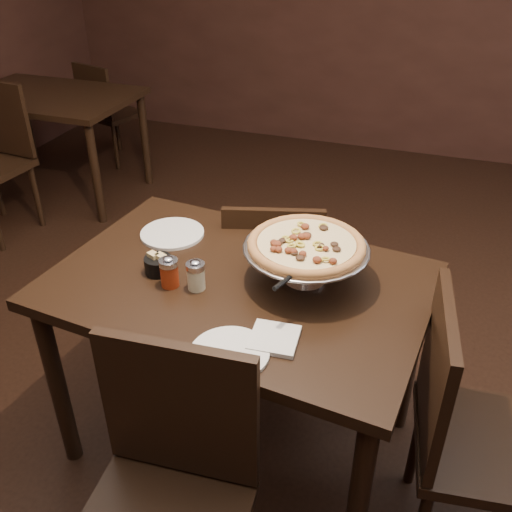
% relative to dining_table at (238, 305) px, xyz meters
% --- Properties ---
extents(room, '(6.04, 7.04, 2.84)m').
position_rel_dining_table_xyz_m(room, '(0.10, 0.10, 0.69)').
color(room, black).
rests_on(room, ground).
extents(dining_table, '(1.39, 1.00, 0.82)m').
position_rel_dining_table_xyz_m(dining_table, '(0.00, 0.00, 0.00)').
color(dining_table, black).
rests_on(dining_table, ground).
extents(background_table, '(1.22, 0.82, 0.77)m').
position_rel_dining_table_xyz_m(background_table, '(-2.17, 1.85, -0.05)').
color(background_table, black).
rests_on(background_table, ground).
extents(pizza_stand, '(0.43, 0.43, 0.18)m').
position_rel_dining_table_xyz_m(pizza_stand, '(0.22, 0.08, 0.25)').
color(pizza_stand, silver).
rests_on(pizza_stand, dining_table).
extents(parmesan_shaker, '(0.07, 0.07, 0.11)m').
position_rel_dining_table_xyz_m(parmesan_shaker, '(-0.12, -0.09, 0.16)').
color(parmesan_shaker, beige).
rests_on(parmesan_shaker, dining_table).
extents(pepper_flake_shaker, '(0.07, 0.07, 0.12)m').
position_rel_dining_table_xyz_m(pepper_flake_shaker, '(-0.21, -0.10, 0.16)').
color(pepper_flake_shaker, maroon).
rests_on(pepper_flake_shaker, dining_table).
extents(packet_caddy, '(0.10, 0.10, 0.08)m').
position_rel_dining_table_xyz_m(packet_caddy, '(-0.29, -0.04, 0.14)').
color(packet_caddy, black).
rests_on(packet_caddy, dining_table).
extents(napkin_stack, '(0.16, 0.16, 0.02)m').
position_rel_dining_table_xyz_m(napkin_stack, '(0.22, -0.27, 0.12)').
color(napkin_stack, silver).
rests_on(napkin_stack, dining_table).
extents(plate_left, '(0.25, 0.25, 0.01)m').
position_rel_dining_table_xyz_m(plate_left, '(-0.36, 0.22, 0.11)').
color(plate_left, white).
rests_on(plate_left, dining_table).
extents(plate_near, '(0.24, 0.24, 0.01)m').
position_rel_dining_table_xyz_m(plate_near, '(0.11, -0.37, 0.11)').
color(plate_near, white).
rests_on(plate_near, dining_table).
extents(serving_spatula, '(0.12, 0.12, 0.02)m').
position_rel_dining_table_xyz_m(serving_spatula, '(0.21, -0.15, 0.25)').
color(serving_spatula, silver).
rests_on(serving_spatula, pizza_stand).
extents(chair_far, '(0.52, 0.52, 0.90)m').
position_rel_dining_table_xyz_m(chair_far, '(-0.03, 0.51, -0.22)').
color(chair_far, black).
rests_on(chair_far, ground).
extents(chair_near, '(0.49, 0.49, 0.99)m').
position_rel_dining_table_xyz_m(chair_near, '(0.04, -0.69, -0.17)').
color(chair_near, black).
rests_on(chair_near, ground).
extents(chair_side, '(0.51, 0.51, 0.97)m').
position_rel_dining_table_xyz_m(chair_side, '(0.83, -0.15, -0.18)').
color(chair_side, black).
rests_on(chair_side, ground).
extents(bg_chair_far, '(0.49, 0.49, 0.85)m').
position_rel_dining_table_xyz_m(bg_chair_far, '(-2.13, 2.49, -0.25)').
color(bg_chair_far, black).
rests_on(bg_chair_far, ground).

